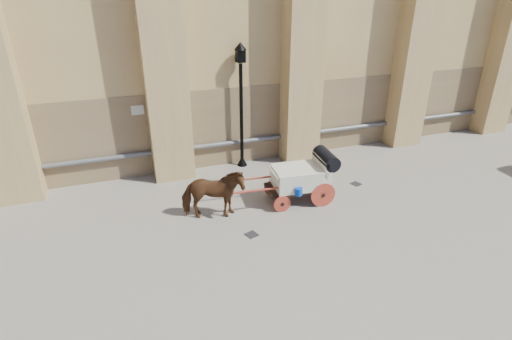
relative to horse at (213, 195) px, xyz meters
name	(u,v)px	position (x,y,z in m)	size (l,w,h in m)	color
ground	(228,220)	(0.35, -0.29, -0.79)	(90.00, 90.00, 0.00)	slate
horse	(213,195)	(0.00, 0.00, 0.00)	(0.85, 1.87, 1.58)	brown
carriage	(304,175)	(3.02, 0.10, 0.10)	(3.83, 1.40, 1.64)	black
street_lamp	(241,103)	(1.99, 3.39, 1.68)	(0.43, 0.43, 4.63)	black
drain_grate_near	(252,235)	(0.78, -1.25, -0.78)	(0.32, 0.32, 0.01)	black
drain_grate_far	(356,184)	(5.29, 0.49, -0.78)	(0.32, 0.32, 0.01)	black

